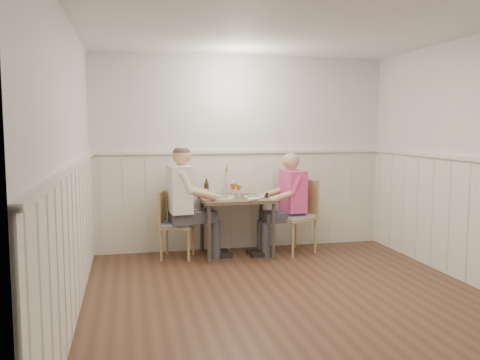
% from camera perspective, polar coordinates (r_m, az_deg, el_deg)
% --- Properties ---
extents(ground_plane, '(4.50, 4.50, 0.00)m').
position_cam_1_polar(ground_plane, '(5.00, 6.06, -13.41)').
color(ground_plane, '#4A2E1E').
extents(room_shell, '(4.04, 4.54, 2.60)m').
position_cam_1_polar(room_shell, '(4.71, 6.27, 4.28)').
color(room_shell, silver).
rests_on(room_shell, ground).
extents(wainscot, '(4.00, 4.49, 1.34)m').
position_cam_1_polar(wainscot, '(5.45, 3.84, -4.24)').
color(wainscot, beige).
rests_on(wainscot, ground).
extents(dining_table, '(0.91, 0.70, 0.75)m').
position_cam_1_polar(dining_table, '(6.52, -0.38, -2.89)').
color(dining_table, '#4B3F2D').
rests_on(dining_table, ground).
extents(chair_right, '(0.60, 0.60, 0.96)m').
position_cam_1_polar(chair_right, '(6.76, 6.50, -3.71)').
color(chair_right, '#A1834E').
rests_on(chair_right, ground).
extents(chair_left, '(0.50, 0.50, 0.85)m').
position_cam_1_polar(chair_left, '(6.48, -7.53, -4.68)').
color(chair_left, '#A1834E').
rests_on(chair_left, ground).
extents(man_in_pink, '(0.64, 0.45, 1.34)m').
position_cam_1_polar(man_in_pink, '(6.68, 5.59, -3.45)').
color(man_in_pink, '#3F3F47').
rests_on(man_in_pink, ground).
extents(diner_cream, '(0.70, 0.49, 1.45)m').
position_cam_1_polar(diner_cream, '(6.37, -6.38, -3.51)').
color(diner_cream, '#3F3F47').
rests_on(diner_cream, ground).
extents(plate_man, '(0.26, 0.26, 0.06)m').
position_cam_1_polar(plate_man, '(6.53, 1.54, -1.80)').
color(plate_man, white).
rests_on(plate_man, dining_table).
extents(plate_diner, '(0.27, 0.27, 0.07)m').
position_cam_1_polar(plate_diner, '(6.42, -1.98, -1.94)').
color(plate_diner, white).
rests_on(plate_diner, dining_table).
extents(beer_glass_a, '(0.07, 0.07, 0.17)m').
position_cam_1_polar(beer_glass_a, '(6.70, -0.14, -0.80)').
color(beer_glass_a, silver).
rests_on(beer_glass_a, dining_table).
extents(beer_glass_b, '(0.08, 0.08, 0.20)m').
position_cam_1_polar(beer_glass_b, '(6.65, -0.78, -0.66)').
color(beer_glass_b, silver).
rests_on(beer_glass_b, dining_table).
extents(beer_bottle, '(0.06, 0.06, 0.23)m').
position_cam_1_polar(beer_bottle, '(6.67, -3.79, -0.95)').
color(beer_bottle, '#31200C').
rests_on(beer_bottle, dining_table).
extents(rolled_napkin, '(0.18, 0.14, 0.04)m').
position_cam_1_polar(rolled_napkin, '(6.25, 1.46, -2.15)').
color(rolled_napkin, white).
rests_on(rolled_napkin, dining_table).
extents(grass_vase, '(0.05, 0.05, 0.43)m').
position_cam_1_polar(grass_vase, '(6.73, -1.74, -0.08)').
color(grass_vase, silver).
rests_on(grass_vase, dining_table).
extents(gingham_mat, '(0.28, 0.22, 0.01)m').
position_cam_1_polar(gingham_mat, '(6.68, -3.14, -1.79)').
color(gingham_mat, '#5164AF').
rests_on(gingham_mat, dining_table).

